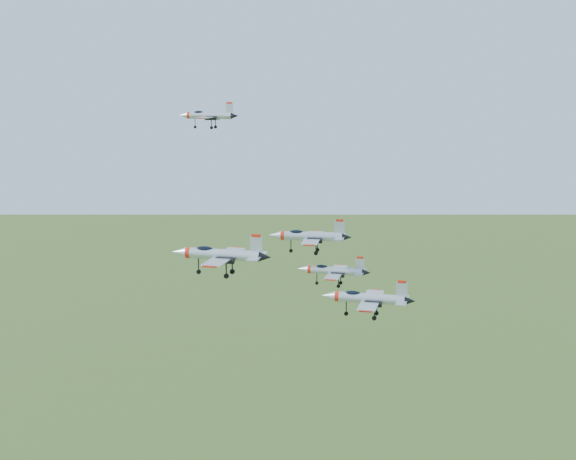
# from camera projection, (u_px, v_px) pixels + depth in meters

# --- Properties ---
(jet_lead) EXTENTS (11.23, 9.24, 3.01)m
(jet_lead) POSITION_uv_depth(u_px,v_px,m) (208.00, 115.00, 141.79)
(jet_lead) COLOR silver
(jet_left_high) EXTENTS (13.59, 11.29, 3.63)m
(jet_left_high) POSITION_uv_depth(u_px,v_px,m) (309.00, 236.00, 129.44)
(jet_left_high) COLOR silver
(jet_right_high) EXTENTS (13.84, 11.36, 3.71)m
(jet_right_high) POSITION_uv_depth(u_px,v_px,m) (220.00, 254.00, 105.74)
(jet_right_high) COLOR silver
(jet_left_low) EXTENTS (11.96, 9.81, 3.21)m
(jet_left_low) POSITION_uv_depth(u_px,v_px,m) (333.00, 271.00, 128.38)
(jet_left_low) COLOR silver
(jet_right_low) EXTENTS (13.12, 10.76, 3.52)m
(jet_right_low) POSITION_uv_depth(u_px,v_px,m) (367.00, 298.00, 110.76)
(jet_right_low) COLOR silver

